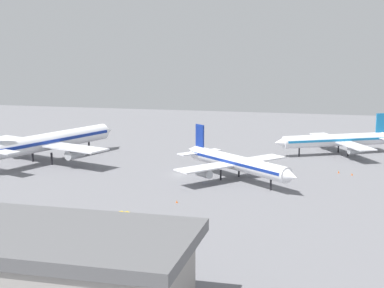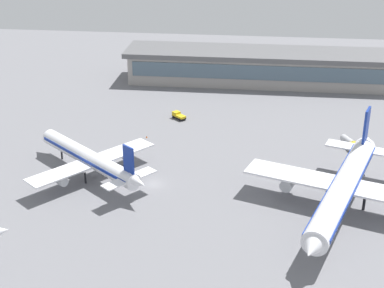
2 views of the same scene
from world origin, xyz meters
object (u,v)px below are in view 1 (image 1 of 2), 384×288
at_px(airplane_distant, 236,163).
at_px(safety_cone_mid_apron, 177,201).
at_px(safety_cone_near_gate, 339,172).
at_px(airplane_at_gate, 49,141).
at_px(airplane_taxiing, 337,140).
at_px(safety_cone_far_side, 352,174).
at_px(pushback_tractor, 123,216).
at_px(catering_truck, 71,136).

height_order(airplane_distant, safety_cone_mid_apron, airplane_distant).
relative_size(airplane_distant, safety_cone_near_gate, 56.15).
distance_m(airplane_at_gate, safety_cone_mid_apron, 58.24).
xyz_separation_m(airplane_taxiing, safety_cone_mid_apron, (-33.27, -64.23, -4.20)).
xyz_separation_m(airplane_distant, safety_cone_near_gate, (25.02, 14.48, -4.20)).
bearing_deg(safety_cone_near_gate, airplane_taxiing, 91.19).
xyz_separation_m(airplane_at_gate, safety_cone_far_side, (84.56, 2.66, -5.60)).
bearing_deg(safety_cone_mid_apron, pushback_tractor, -113.76).
height_order(catering_truck, safety_cone_far_side, catering_truck).
xyz_separation_m(pushback_tractor, safety_cone_near_gate, (40.36, 52.70, -0.67)).
relative_size(catering_truck, safety_cone_near_gate, 9.55).
relative_size(airplane_distant, safety_cone_mid_apron, 56.15).
distance_m(airplane_taxiing, catering_truck, 90.89).
height_order(pushback_tractor, catering_truck, catering_truck).
xyz_separation_m(airplane_at_gate, safety_cone_near_gate, (81.23, 4.49, -5.60)).
bearing_deg(safety_cone_far_side, airplane_taxiing, 97.84).
bearing_deg(airplane_taxiing, safety_cone_mid_apron, 34.79).
bearing_deg(safety_cone_near_gate, catering_truck, 161.83).
distance_m(airplane_at_gate, airplane_distant, 57.11).
xyz_separation_m(airplane_taxiing, safety_cone_near_gate, (0.55, -26.38, -4.20)).
bearing_deg(airplane_at_gate, safety_cone_mid_apron, -105.86).
bearing_deg(airplane_taxiing, pushback_tractor, 35.45).
bearing_deg(catering_truck, airplane_at_gate, 20.72).
relative_size(airplane_distant, catering_truck, 5.88).
bearing_deg(safety_cone_near_gate, airplane_at_gate, -176.83).
relative_size(airplane_taxiing, pushback_tractor, 8.38).
distance_m(airplane_at_gate, safety_cone_far_side, 84.79).
relative_size(airplane_at_gate, pushback_tractor, 11.56).
relative_size(airplane_taxiing, catering_truck, 6.53).
relative_size(safety_cone_near_gate, safety_cone_far_side, 1.00).
bearing_deg(pushback_tractor, airplane_distant, 112.76).
bearing_deg(airplane_distant, airplane_taxiing, 98.72).
distance_m(pushback_tractor, safety_cone_near_gate, 66.39).
relative_size(airplane_at_gate, catering_truck, 9.02).
relative_size(catering_truck, safety_cone_far_side, 9.55).
height_order(airplane_at_gate, catering_truck, airplane_at_gate).
xyz_separation_m(catering_truck, safety_cone_mid_apron, (57.50, -67.81, -1.40)).
height_order(airplane_distant, catering_truck, airplane_distant).
distance_m(safety_cone_near_gate, safety_cone_far_side, 3.80).
distance_m(airplane_at_gate, catering_truck, 36.15).
relative_size(pushback_tractor, safety_cone_near_gate, 7.44).
xyz_separation_m(airplane_distant, pushback_tractor, (-15.34, -38.22, -3.53)).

